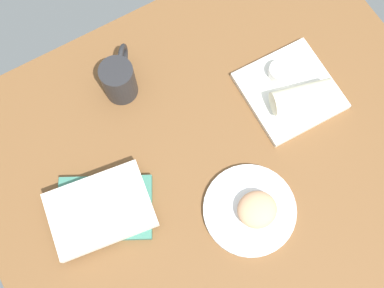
# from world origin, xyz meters

# --- Properties ---
(dining_table) EXTENTS (1.10, 0.90, 0.04)m
(dining_table) POSITION_xyz_m (0.00, 0.00, 0.02)
(dining_table) COLOR brown
(dining_table) RESTS_ON ground
(round_plate) EXTENTS (0.21, 0.21, 0.01)m
(round_plate) POSITION_xyz_m (0.01, 0.14, 0.05)
(round_plate) COLOR white
(round_plate) RESTS_ON dining_table
(scone_pastry) EXTENTS (0.10, 0.09, 0.04)m
(scone_pastry) POSITION_xyz_m (-0.00, 0.15, 0.08)
(scone_pastry) COLOR tan
(scone_pastry) RESTS_ON round_plate
(square_plate) EXTENTS (0.22, 0.22, 0.02)m
(square_plate) POSITION_xyz_m (-0.23, -0.06, 0.05)
(square_plate) COLOR white
(square_plate) RESTS_ON dining_table
(sauce_cup) EXTENTS (0.06, 0.06, 0.03)m
(sauce_cup) POSITION_xyz_m (-0.23, -0.10, 0.07)
(sauce_cup) COLOR silver
(sauce_cup) RESTS_ON square_plate
(breakfast_wrap) EXTENTS (0.15, 0.09, 0.06)m
(breakfast_wrap) POSITION_xyz_m (-0.23, -0.02, 0.08)
(breakfast_wrap) COLOR beige
(breakfast_wrap) RESTS_ON square_plate
(book_stack) EXTENTS (0.25, 0.22, 0.05)m
(book_stack) POSITION_xyz_m (0.29, -0.02, 0.06)
(book_stack) COLOR #387260
(book_stack) RESTS_ON dining_table
(coffee_mug) EXTENTS (0.10, 0.12, 0.10)m
(coffee_mug) POSITION_xyz_m (0.12, -0.27, 0.09)
(coffee_mug) COLOR #262628
(coffee_mug) RESTS_ON dining_table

